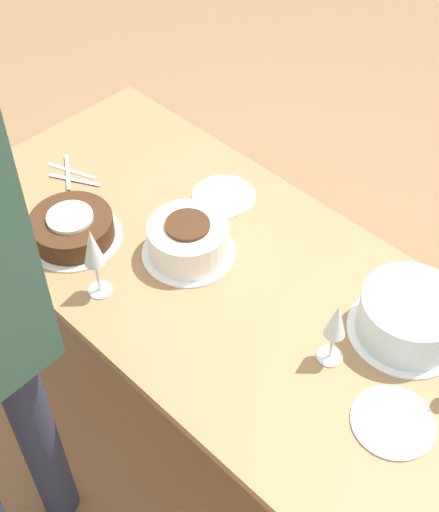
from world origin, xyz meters
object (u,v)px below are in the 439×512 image
at_px(cake_center_white, 188,240).
at_px(wine_glass_extra, 93,250).
at_px(cake_back_decorated, 409,316).
at_px(cake_front_chocolate, 72,228).
at_px(wine_glass_near, 336,323).

height_order(cake_center_white, wine_glass_extra, wine_glass_extra).
height_order(cake_center_white, cake_back_decorated, cake_back_decorated).
xyz_separation_m(cake_center_white, cake_front_chocolate, (-0.28, -0.19, -0.01)).
xyz_separation_m(cake_front_chocolate, wine_glass_near, (0.78, 0.19, 0.10)).
bearing_deg(cake_center_white, cake_front_chocolate, -145.92).
distance_m(cake_back_decorated, wine_glass_extra, 0.80).
relative_size(cake_center_white, cake_front_chocolate, 0.95).
relative_size(wine_glass_near, wine_glass_extra, 0.87).
xyz_separation_m(cake_front_chocolate, cake_back_decorated, (0.87, 0.38, 0.02)).
bearing_deg(wine_glass_extra, cake_front_chocolate, 160.99).
relative_size(cake_back_decorated, wine_glass_near, 1.49).
xyz_separation_m(cake_front_chocolate, wine_glass_extra, (0.21, -0.07, 0.12)).
bearing_deg(cake_front_chocolate, wine_glass_extra, -19.01).
relative_size(cake_back_decorated, wine_glass_extra, 1.30).
bearing_deg(cake_back_decorated, cake_front_chocolate, -156.04).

